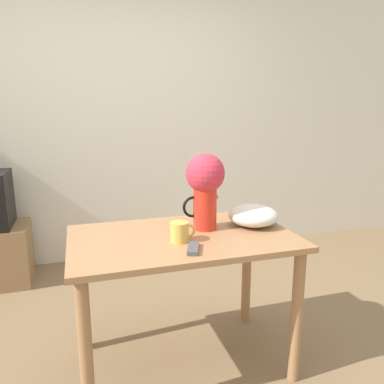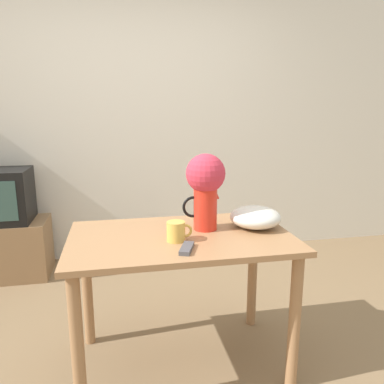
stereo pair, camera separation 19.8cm
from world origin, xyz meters
name	(u,v)px [view 1 (the left image)]	position (x,y,z in m)	size (l,w,h in m)	color
ground_plane	(156,379)	(0.00, 0.00, 0.00)	(12.00, 12.00, 0.00)	#7F6647
wall_back	(112,121)	(0.00, 1.83, 1.30)	(8.00, 0.05, 2.60)	silver
table	(183,258)	(0.18, 0.09, 0.63)	(1.17, 0.72, 0.76)	#A3754C
flower_vase	(205,183)	(0.33, 0.16, 1.02)	(0.23, 0.21, 0.42)	red
coffee_mug	(180,232)	(0.14, 0.01, 0.81)	(0.13, 0.09, 0.10)	gold
white_bowl	(253,215)	(0.61, 0.14, 0.82)	(0.29, 0.29, 0.12)	silver
remote_control	(193,248)	(0.17, -0.13, 0.77)	(0.10, 0.16, 0.02)	#4C4C51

